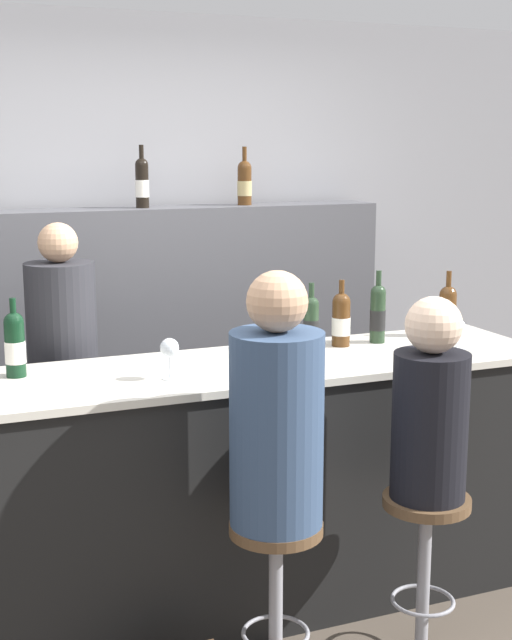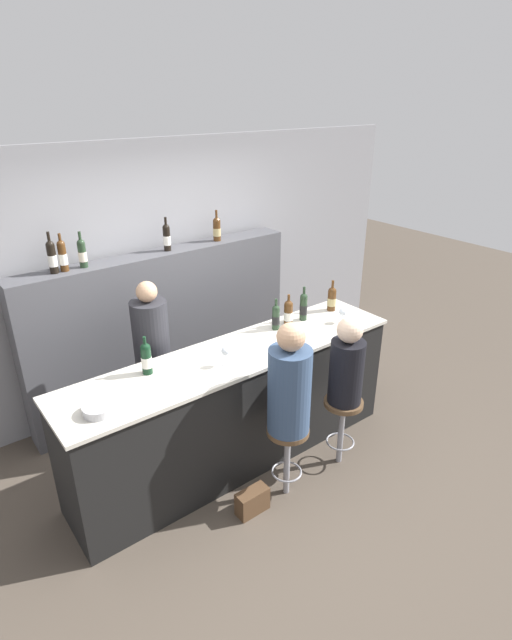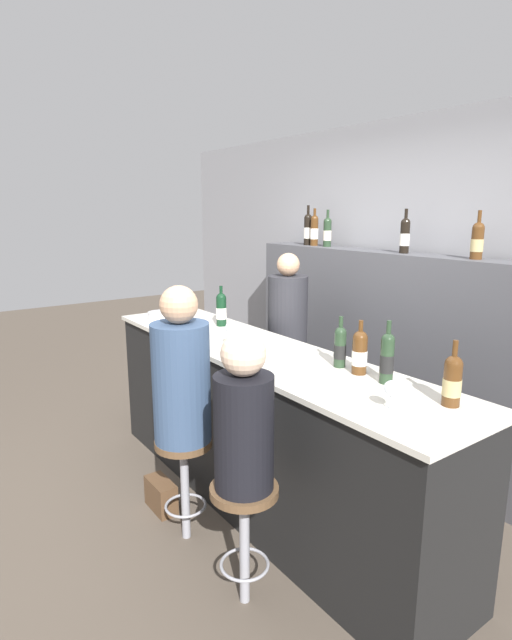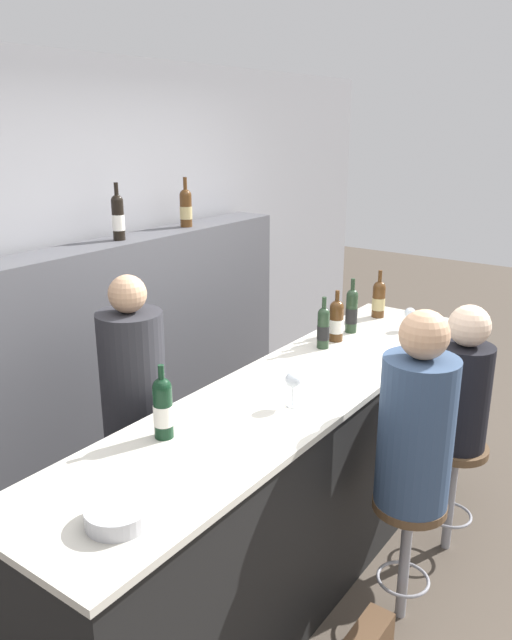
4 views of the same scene
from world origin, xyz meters
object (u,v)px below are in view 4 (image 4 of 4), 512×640
wine_glass_1 (410,314)px  wine_bottle_counter_2 (336,320)px  wine_bottle_counter_1 (323,327)px  wine_bottle_backbar_4 (186,207)px  wine_glass_0 (293,381)px  wine_bottle_backbar_3 (118,217)px  bar_stool_right (454,469)px  bar_stool_left (407,528)px  guest_seated_right (463,385)px  wine_bottle_counter_0 (163,407)px  wine_bottle_counter_4 (379,299)px  guest_seated_left (417,422)px  metal_bowl (118,515)px  wine_bottle_counter_3 (352,310)px  bartender (137,447)px

wine_glass_1 → wine_bottle_counter_2: bearing=148.5°
wine_bottle_counter_1 → wine_bottle_backbar_4: (0.12, 1.08, 0.55)m
wine_bottle_backbar_4 → wine_glass_0: 1.67m
wine_bottle_backbar_3 → bar_stool_right: (0.58, -1.82, -1.25)m
wine_glass_1 → bar_stool_right: wine_glass_1 is taller
bar_stool_left → guest_seated_right: 0.78m
wine_bottle_counter_0 → wine_bottle_counter_2: (1.39, -0.00, -0.01)m
wine_bottle_counter_4 → guest_seated_right: 0.95m
bar_stool_left → guest_seated_left: (0.00, 0.00, 0.54)m
wine_bottle_counter_4 → wine_glass_1: bearing=-115.3°
wine_bottle_backbar_3 → wine_glass_0: bearing=-101.2°
metal_bowl → guest_seated_left: bearing=-20.6°
wine_bottle_counter_2 → bar_stool_left: wine_bottle_counter_2 is taller
wine_bottle_backbar_4 → metal_bowl: size_ratio=1.49×
guest_seated_right → wine_bottle_backbar_4: bearing=90.5°
wine_bottle_counter_2 → metal_bowl: 1.90m
wine_bottle_counter_2 → metal_bowl: size_ratio=1.41×
wine_bottle_backbar_3 → wine_glass_0: 1.48m
wine_bottle_counter_1 → wine_bottle_backbar_3: bearing=112.5°
wine_bottle_counter_2 → guest_seated_right: size_ratio=0.39×
guest_seated_right → wine_bottle_counter_1: bearing=100.1°
wine_bottle_counter_2 → wine_bottle_counter_4: (0.55, 0.00, -0.00)m
wine_bottle_backbar_3 → wine_glass_1: size_ratio=2.36×
wine_bottle_backbar_3 → guest_seated_left: bearing=-91.1°
wine_bottle_counter_1 → wine_bottle_counter_2: 0.15m
wine_bottle_counter_1 → wine_bottle_counter_3: bearing=0.0°
wine_bottle_counter_3 → wine_bottle_counter_4: 0.37m
wine_bottle_counter_0 → bar_stool_right: 1.71m
guest_seated_left → wine_glass_0: bearing=115.8°
wine_bottle_counter_2 → guest_seated_left: bearing=-130.3°
wine_bottle_backbar_4 → bar_stool_right: bearing=-89.5°
wine_bottle_counter_1 → wine_glass_0: wine_bottle_counter_1 is taller
wine_bottle_backbar_3 → metal_bowl: 1.98m
wine_bottle_counter_3 → bar_stool_right: (-0.20, -0.74, -0.70)m
wine_bottle_backbar_4 → wine_glass_1: 1.53m
wine_bottle_counter_1 → metal_bowl: size_ratio=1.39×
bar_stool_left → wine_bottle_counter_0: bearing=135.9°
wine_bottle_counter_1 → wine_glass_1: size_ratio=2.14×
wine_bottle_counter_0 → guest_seated_right: guest_seated_right is taller
guest_seated_right → wine_bottle_counter_0: bearing=151.8°
bar_stool_right → guest_seated_right: size_ratio=0.83×
guest_seated_left → guest_seated_right: (0.61, 0.00, -0.05)m
wine_bottle_counter_2 → guest_seated_left: guest_seated_left is taller
wine_glass_0 → bartender: bartender is taller
wine_bottle_counter_3 → wine_glass_1: size_ratio=2.40×
wine_bottle_counter_0 → wine_bottle_counter_4: size_ratio=1.01×
guest_seated_left → guest_seated_right: 0.62m
wine_bottle_backbar_4 → wine_glass_1: bearing=-71.2°
wine_bottle_counter_0 → wine_bottle_backbar_3: wine_bottle_backbar_3 is taller
wine_bottle_backbar_4 → guest_seated_right: bearing=-89.5°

